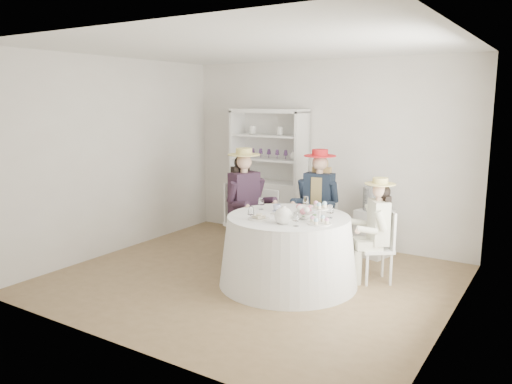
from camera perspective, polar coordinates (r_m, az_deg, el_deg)
The scene contains 23 objects.
ground at distance 6.09m, azimuth -0.51°, elevation -9.90°, with size 4.50×4.50×0.00m, color brown.
ceiling at distance 5.74m, azimuth -0.56°, elevation 16.26°, with size 4.50×4.50×0.00m, color white.
wall_back at distance 7.51m, azimuth 7.79°, elevation 4.48°, with size 4.50×4.50×0.00m, color silver.
wall_front at distance 4.24m, azimuth -15.33°, elevation -0.37°, with size 4.50×4.50×0.00m, color silver.
wall_left at distance 7.23m, azimuth -15.74°, elevation 3.95°, with size 4.50×4.50×0.00m, color silver.
wall_right at distance 4.93m, azimuth 22.01°, elevation 0.71°, with size 4.50×4.50×0.00m, color silver.
tea_table at distance 5.84m, azimuth 3.70°, elevation -6.65°, with size 1.61×1.61×0.81m.
hutch at distance 7.77m, azimuth 1.53°, elevation -0.02°, with size 1.26×0.67×1.99m.
side_table at distance 7.07m, azimuth 13.29°, elevation -4.58°, with size 0.41×0.41×0.64m, color silver.
hatbox at distance 6.96m, azimuth 13.46°, elevation -0.74°, with size 0.32×0.32×0.32m, color black.
guest_left at distance 6.59m, azimuth -1.23°, elevation -0.67°, with size 0.62×0.57×1.50m.
guest_mid at distance 6.68m, azimuth 7.14°, elevation -0.67°, with size 0.55×0.57×1.48m.
guest_right at distance 5.98m, azimuth 13.62°, elevation -3.56°, with size 0.53×0.51×1.25m.
spare_chair at distance 7.16m, azimuth 1.76°, elevation -2.81°, with size 0.37×0.37×0.89m.
teacup_a at distance 5.97m, azimuth 2.41°, elevation -1.85°, with size 0.09×0.09×0.07m, color white.
teacup_b at distance 5.96m, azimuth 5.59°, elevation -1.99°, with size 0.06×0.06×0.06m, color white.
teacup_c at distance 5.82m, azimuth 6.39°, elevation -2.26°, with size 0.09×0.09×0.07m, color white.
flower_bowl at distance 5.63m, azimuth 5.44°, elevation -2.75°, with size 0.23×0.23×0.06m, color white.
flower_arrangement at distance 5.63m, azimuth 5.64°, elevation -2.07°, with size 0.19×0.19×0.07m.
table_teapot at distance 5.37m, azimuth 3.17°, elevation -2.73°, with size 0.27×0.19×0.21m.
sandwich_plate at distance 5.57m, azimuth 0.33°, elevation -2.98°, with size 0.24×0.24×0.05m.
cupcake_stand at distance 5.38m, azimuth 7.27°, elevation -2.75°, with size 0.25×0.25×0.24m.
stemware_set at distance 5.72m, azimuth 3.76°, elevation -2.02°, with size 0.97×0.94×0.15m.
Camera 1 is at (3.10, -4.80, 2.12)m, focal length 35.00 mm.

